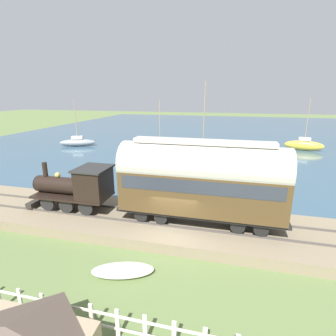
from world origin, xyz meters
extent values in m
plane|color=#607542|center=(0.00, 0.00, 0.00)|extent=(200.00, 200.00, 0.00)
cube|color=#38566B|center=(43.99, 0.00, 0.00)|extent=(80.00, 80.00, 0.01)
cube|color=#84755B|center=(1.10, 0.00, 0.30)|extent=(5.18, 56.00, 0.60)
cube|color=#4C4742|center=(0.30, 0.00, 0.66)|extent=(0.07, 54.88, 0.12)
cube|color=#4C4742|center=(1.91, 0.00, 0.66)|extent=(0.07, 54.88, 0.12)
cylinder|color=black|center=(0.30, 5.57, 1.19)|extent=(0.12, 0.95, 0.95)
cylinder|color=black|center=(1.91, 5.57, 1.19)|extent=(0.12, 0.95, 0.95)
cylinder|color=black|center=(0.30, 6.91, 1.19)|extent=(0.12, 0.95, 0.95)
cylinder|color=black|center=(1.91, 6.91, 1.19)|extent=(0.12, 0.95, 0.95)
cylinder|color=black|center=(0.30, 8.25, 1.19)|extent=(0.12, 0.95, 0.95)
cylinder|color=black|center=(1.91, 8.25, 1.19)|extent=(0.12, 0.95, 0.95)
cube|color=black|center=(1.10, 6.91, 1.59)|extent=(2.11, 4.86, 0.12)
cylinder|color=black|center=(1.10, 7.88, 2.18)|extent=(1.07, 2.92, 1.07)
cylinder|color=black|center=(1.10, 9.38, 2.18)|extent=(1.02, 0.08, 1.02)
cylinder|color=black|center=(1.10, 8.76, 3.17)|extent=(0.30, 0.30, 0.91)
sphere|color=tan|center=(1.10, 7.88, 2.85)|extent=(0.36, 0.36, 0.36)
cube|color=black|center=(1.10, 5.33, 2.53)|extent=(2.01, 1.70, 1.77)
cube|color=#282828|center=(1.10, 5.33, 3.46)|extent=(2.21, 1.94, 0.10)
cube|color=#2D2823|center=(1.10, 9.59, 0.90)|extent=(1.91, 0.44, 0.32)
cylinder|color=black|center=(0.30, -4.53, 1.10)|extent=(0.12, 0.76, 0.76)
cylinder|color=black|center=(1.91, -4.53, 1.10)|extent=(0.12, 0.76, 0.76)
cylinder|color=black|center=(0.30, -3.36, 1.10)|extent=(0.12, 0.76, 0.76)
cylinder|color=black|center=(1.91, -3.36, 1.10)|extent=(0.12, 0.76, 0.76)
cylinder|color=black|center=(0.30, 0.86, 1.10)|extent=(0.12, 0.76, 0.76)
cylinder|color=black|center=(1.91, 0.86, 1.10)|extent=(0.12, 0.76, 0.76)
cylinder|color=black|center=(0.30, 2.03, 1.10)|extent=(0.12, 0.76, 0.76)
cylinder|color=black|center=(1.91, 2.03, 1.10)|extent=(0.12, 0.76, 0.76)
cube|color=black|center=(1.10, -1.25, 1.41)|extent=(2.06, 9.37, 0.16)
cube|color=#4C381E|center=(1.10, -1.25, 2.77)|extent=(2.29, 8.99, 2.57)
cube|color=#2D333D|center=(1.10, -1.25, 3.22)|extent=(2.32, 8.43, 0.72)
cylinder|color=#B2ADA3|center=(1.10, -1.25, 4.06)|extent=(2.40, 8.99, 2.40)
cube|color=#B2ADA3|center=(1.10, -1.25, 5.38)|extent=(0.80, 7.49, 0.24)
ellipsoid|color=brown|center=(15.73, 0.33, 0.46)|extent=(3.64, 6.18, 0.91)
cylinder|color=#9E8460|center=(15.73, 0.33, 4.98)|extent=(0.10, 0.10, 8.11)
ellipsoid|color=gray|center=(22.68, 20.36, 0.55)|extent=(3.29, 5.58, 1.08)
cylinder|color=#9E8460|center=(22.68, 20.36, 4.01)|extent=(0.10, 0.10, 5.86)
cube|color=silver|center=(22.68, 20.36, 1.31)|extent=(1.39, 1.83, 0.45)
ellipsoid|color=gold|center=(27.74, -12.70, 0.70)|extent=(2.18, 5.28, 1.38)
cylinder|color=#9E8460|center=(27.74, -12.70, 4.29)|extent=(0.10, 0.10, 5.81)
cube|color=silver|center=(27.74, -12.70, 1.61)|extent=(1.00, 1.66, 0.45)
ellipsoid|color=black|center=(22.36, 7.12, 0.60)|extent=(2.25, 5.29, 1.18)
cylinder|color=#9E8460|center=(22.36, 7.12, 4.12)|extent=(0.10, 0.10, 5.86)
ellipsoid|color=#B7B2A3|center=(7.61, -5.31, 0.28)|extent=(1.98, 2.18, 0.55)
ellipsoid|color=beige|center=(11.86, 10.37, 0.24)|extent=(1.70, 2.43, 0.47)
ellipsoid|color=#B7B2A3|center=(10.32, 5.32, 0.27)|extent=(1.32, 1.98, 0.52)
ellipsoid|color=silver|center=(-3.38, 1.60, 0.22)|extent=(1.88, 3.00, 0.44)
cube|color=silver|center=(-6.34, -1.43, 0.57)|extent=(0.06, 0.14, 1.14)
cube|color=silver|center=(-6.34, -0.48, 0.57)|extent=(0.06, 0.14, 1.14)
cube|color=silver|center=(-6.34, 0.48, 0.57)|extent=(0.06, 0.14, 1.14)
cube|color=silver|center=(-6.34, 1.43, 0.57)|extent=(0.06, 0.14, 1.14)
cube|color=silver|center=(-6.34, 2.38, 0.57)|extent=(0.06, 0.14, 1.14)
cube|color=silver|center=(-6.34, 3.33, 0.57)|extent=(0.06, 0.14, 1.14)
cube|color=silver|center=(-6.34, 4.29, 0.57)|extent=(0.06, 0.14, 1.14)
cube|color=silver|center=(-6.34, 0.00, 0.34)|extent=(0.05, 20.00, 0.08)
cube|color=silver|center=(-6.34, 0.00, 0.86)|extent=(0.05, 20.00, 0.08)
camera|label=1|loc=(-12.60, -2.80, 7.86)|focal=28.00mm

